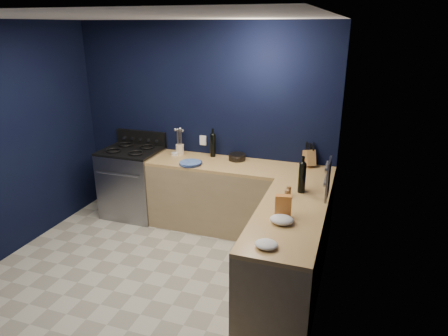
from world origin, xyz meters
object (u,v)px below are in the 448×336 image
at_px(knife_block, 309,158).
at_px(crouton_bag, 283,206).
at_px(plate_stack, 190,163).
at_px(gas_range, 133,183).
at_px(utensil_crock, 180,149).

distance_m(knife_block, crouton_bag, 1.50).
bearing_deg(crouton_bag, plate_stack, 131.96).
bearing_deg(knife_block, crouton_bag, -118.64).
xyz_separation_m(plate_stack, crouton_bag, (1.36, -1.06, 0.09)).
distance_m(gas_range, utensil_crock, 0.84).
bearing_deg(gas_range, crouton_bag, -28.02).
bearing_deg(gas_range, utensil_crock, 15.19).
bearing_deg(utensil_crock, gas_range, -164.81).
distance_m(gas_range, knife_block, 2.43).
xyz_separation_m(gas_range, utensil_crock, (0.65, 0.18, 0.51)).
relative_size(gas_range, crouton_bag, 4.30).
xyz_separation_m(gas_range, crouton_bag, (2.32, -1.23, 0.55)).
distance_m(gas_range, plate_stack, 1.07).
height_order(gas_range, utensil_crock, utensil_crock).
bearing_deg(utensil_crock, knife_block, 3.15).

